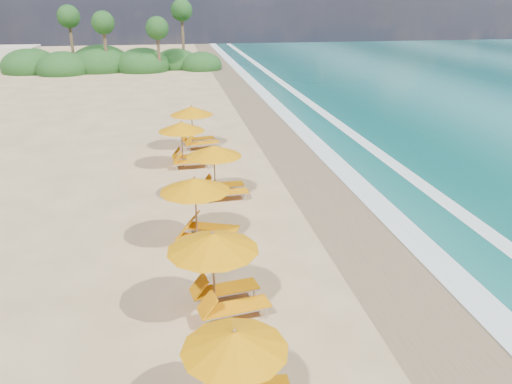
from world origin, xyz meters
TOP-DOWN VIEW (x-y plane):
  - ground at (0.00, 0.00)m, footprint 160.00×160.00m
  - wet_sand at (4.00, 0.00)m, footprint 4.00×160.00m
  - surf_foam at (6.70, 0.00)m, footprint 4.00×160.00m
  - station_0 at (-2.00, -10.03)m, footprint 2.47×2.29m
  - station_1 at (-2.05, -6.09)m, footprint 3.06×2.92m
  - station_2 at (-2.27, -1.63)m, footprint 3.30×3.24m
  - station_3 at (-1.19, 2.70)m, footprint 2.79×2.61m
  - station_4 at (-2.44, 7.40)m, footprint 2.72×2.53m
  - station_5 at (-1.73, 10.82)m, footprint 3.08×2.94m
  - treeline at (-9.94, 45.51)m, footprint 25.80×8.80m
  - beach_building at (-22.00, 48.00)m, footprint 7.00×5.00m

SIDE VIEW (x-z plane):
  - ground at x=0.00m, z-range 0.00..0.00m
  - wet_sand at x=4.00m, z-range 0.00..0.01m
  - surf_foam at x=6.70m, z-range 0.02..0.03m
  - treeline at x=-9.94m, z-range -3.87..5.86m
  - station_0 at x=-2.00m, z-range 0.14..2.40m
  - station_4 at x=-2.44m, z-range 0.15..2.62m
  - station_3 at x=-1.19m, z-range 0.15..2.64m
  - beach_building at x=-22.00m, z-range 0.00..2.80m
  - station_2 at x=-2.27m, z-range 0.15..2.72m
  - station_5 at x=-1.73m, z-range 0.15..2.72m
  - station_1 at x=-2.05m, z-range 0.16..2.73m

